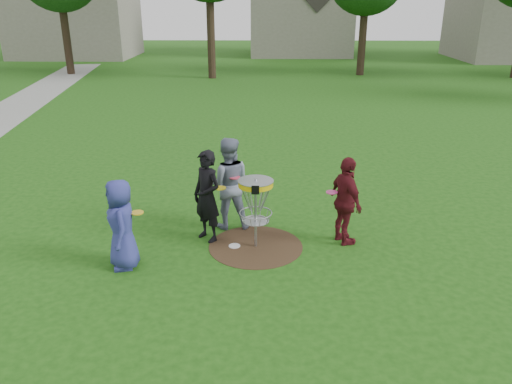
{
  "coord_description": "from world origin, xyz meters",
  "views": [
    {
      "loc": [
        0.17,
        -8.51,
        4.43
      ],
      "look_at": [
        0.0,
        0.3,
        1.0
      ],
      "focal_mm": 35.0,
      "sensor_mm": 36.0,
      "label": 1
    }
  ],
  "objects_px": {
    "player_blue": "(122,224)",
    "player_grey": "(228,183)",
    "disc_golf_basket": "(256,197)",
    "player_maroon": "(346,201)",
    "player_black": "(207,196)"
  },
  "relations": [
    {
      "from": "player_black",
      "to": "player_maroon",
      "type": "height_order",
      "value": "player_black"
    },
    {
      "from": "player_blue",
      "to": "player_maroon",
      "type": "bearing_deg",
      "value": 86.7
    },
    {
      "from": "player_maroon",
      "to": "player_black",
      "type": "bearing_deg",
      "value": 66.48
    },
    {
      "from": "player_blue",
      "to": "player_grey",
      "type": "bearing_deg",
      "value": 117.39
    },
    {
      "from": "player_blue",
      "to": "player_grey",
      "type": "height_order",
      "value": "player_grey"
    },
    {
      "from": "player_blue",
      "to": "player_maroon",
      "type": "xyz_separation_m",
      "value": [
        3.99,
        0.99,
        0.05
      ]
    },
    {
      "from": "player_black",
      "to": "disc_golf_basket",
      "type": "relative_size",
      "value": 1.31
    },
    {
      "from": "player_black",
      "to": "player_grey",
      "type": "height_order",
      "value": "player_grey"
    },
    {
      "from": "player_blue",
      "to": "disc_golf_basket",
      "type": "distance_m",
      "value": 2.43
    },
    {
      "from": "player_black",
      "to": "player_grey",
      "type": "distance_m",
      "value": 0.7
    },
    {
      "from": "player_grey",
      "to": "player_maroon",
      "type": "bearing_deg",
      "value": 157.37
    },
    {
      "from": "player_blue",
      "to": "disc_golf_basket",
      "type": "height_order",
      "value": "player_blue"
    },
    {
      "from": "player_blue",
      "to": "player_grey",
      "type": "xyz_separation_m",
      "value": [
        1.71,
        1.69,
        0.14
      ]
    },
    {
      "from": "player_grey",
      "to": "player_maroon",
      "type": "xyz_separation_m",
      "value": [
        2.27,
        -0.7,
        -0.09
      ]
    },
    {
      "from": "player_blue",
      "to": "player_maroon",
      "type": "height_order",
      "value": "player_maroon"
    }
  ]
}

